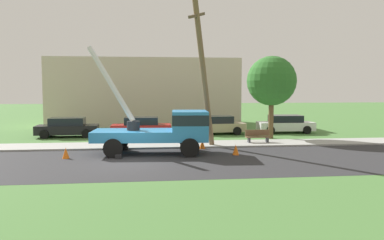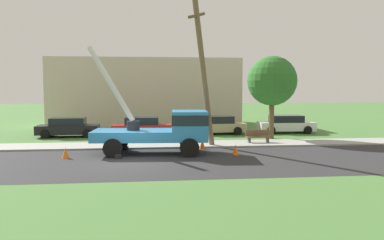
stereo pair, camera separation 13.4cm
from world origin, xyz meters
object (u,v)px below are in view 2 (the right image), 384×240
object	(u,v)px
utility_truck	(166,128)
leaning_utility_pole	(203,73)
parked_sedan_white	(286,124)
traffic_cone_ahead	(236,150)
traffic_cone_behind	(66,153)
traffic_cone_curbside	(202,144)
parked_sedan_black	(68,127)
parked_sedan_red	(142,127)
park_bench	(258,137)
parked_sedan_tan	(217,125)
roadside_tree_near	(272,81)

from	to	relation	value
utility_truck	leaning_utility_pole	xyz separation A→B (m)	(2.27, 1.41, 3.09)
parked_sedan_white	traffic_cone_ahead	bearing A→B (deg)	-123.30
traffic_cone_ahead	traffic_cone_behind	distance (m)	8.88
traffic_cone_curbside	parked_sedan_black	bearing A→B (deg)	143.58
traffic_cone_curbside	parked_sedan_white	bearing A→B (deg)	43.14
traffic_cone_behind	parked_sedan_red	size ratio (longest dim) A/B	0.13
traffic_cone_curbside	parked_sedan_red	world-z (taller)	parked_sedan_red
utility_truck	park_bench	bearing A→B (deg)	26.62
leaning_utility_pole	parked_sedan_white	bearing A→B (deg)	43.46
traffic_cone_ahead	park_bench	size ratio (longest dim) A/B	0.35
parked_sedan_red	parked_sedan_tan	xyz separation A→B (m)	(5.79, 0.57, 0.00)
parked_sedan_tan	park_bench	size ratio (longest dim) A/B	2.78
utility_truck	traffic_cone_curbside	xyz separation A→B (m)	(2.21, 1.43, -1.13)
traffic_cone_behind	traffic_cone_curbside	distance (m)	7.75
leaning_utility_pole	parked_sedan_red	world-z (taller)	leaning_utility_pole
leaning_utility_pole	traffic_cone_ahead	bearing A→B (deg)	-57.73
parked_sedan_black	park_bench	xyz separation A→B (m)	(12.93, -5.08, -0.25)
traffic_cone_ahead	parked_sedan_black	bearing A→B (deg)	139.59
parked_sedan_white	roadside_tree_near	distance (m)	5.19
leaning_utility_pole	park_bench	world-z (taller)	leaning_utility_pole
utility_truck	roadside_tree_near	bearing A→B (deg)	35.48
leaning_utility_pole	roadside_tree_near	world-z (taller)	leaning_utility_pole
parked_sedan_tan	roadside_tree_near	xyz separation A→B (m)	(3.40, -3.07, 3.37)
leaning_utility_pole	parked_sedan_tan	size ratio (longest dim) A/B	1.97
traffic_cone_ahead	roadside_tree_near	xyz separation A→B (m)	(4.05, 6.39, 3.80)
leaning_utility_pole	parked_sedan_black	size ratio (longest dim) A/B	1.97
utility_truck	parked_sedan_white	xyz separation A→B (m)	(10.02, 8.75, -0.70)
utility_truck	park_bench	size ratio (longest dim) A/B	4.21
parked_sedan_red	parked_sedan_tan	bearing A→B (deg)	5.60
leaning_utility_pole	traffic_cone_ahead	xyz separation A→B (m)	(1.43, -2.27, -4.22)
utility_truck	traffic_cone_ahead	world-z (taller)	utility_truck
traffic_cone_behind	parked_sedan_white	distance (m)	18.01
utility_truck	traffic_cone_curbside	distance (m)	2.87
traffic_cone_behind	parked_sedan_tan	size ratio (longest dim) A/B	0.13
parked_sedan_black	parked_sedan_tan	xyz separation A→B (m)	(11.20, 0.47, 0.00)
traffic_cone_curbside	park_bench	bearing A→B (deg)	22.63
utility_truck	traffic_cone_ahead	distance (m)	3.97
parked_sedan_black	traffic_cone_ahead	bearing A→B (deg)	-40.41
traffic_cone_ahead	parked_sedan_tan	size ratio (longest dim) A/B	0.13
traffic_cone_behind	parked_sedan_white	size ratio (longest dim) A/B	0.12
leaning_utility_pole	parked_sedan_tan	xyz separation A→B (m)	(2.08, 7.19, -3.79)
traffic_cone_ahead	parked_sedan_white	xyz separation A→B (m)	(6.32, 9.62, 0.43)
parked_sedan_tan	park_bench	distance (m)	5.82
utility_truck	parked_sedan_black	bearing A→B (deg)	130.15
parked_sedan_black	parked_sedan_white	distance (m)	16.89
utility_truck	park_bench	xyz separation A→B (m)	(6.08, 3.04, -0.95)
parked_sedan_red	traffic_cone_ahead	bearing A→B (deg)	-59.92
traffic_cone_curbside	roadside_tree_near	bearing A→B (deg)	36.45
roadside_tree_near	parked_sedan_black	bearing A→B (deg)	169.91
leaning_utility_pole	traffic_cone_behind	size ratio (longest dim) A/B	15.66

